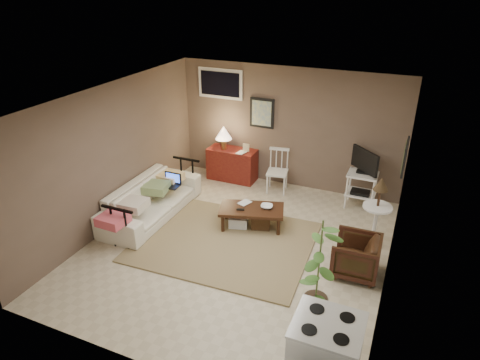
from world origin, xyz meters
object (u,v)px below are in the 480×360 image
at_px(potted_plant, 319,267).
at_px(tv_stand, 362,177).
at_px(spindle_chair, 277,172).
at_px(red_console, 231,161).
at_px(sofa, 151,194).
at_px(armchair, 356,254).
at_px(stove, 325,356).
at_px(side_table, 378,205).
at_px(coffee_table, 251,216).

bearing_deg(potted_plant, tv_stand, 89.11).
bearing_deg(spindle_chair, red_console, 172.38).
height_order(sofa, armchair, sofa).
xyz_separation_m(potted_plant, stove, (0.33, -0.99, -0.32)).
relative_size(red_console, armchair, 1.78).
distance_m(red_console, stove, 5.19).
bearing_deg(sofa, side_table, -81.13).
bearing_deg(armchair, stove, -1.08).
distance_m(spindle_chair, tv_stand, 1.63).
xyz_separation_m(spindle_chair, tv_stand, (1.62, -0.00, 0.19)).
bearing_deg(tv_stand, red_console, 176.91).
relative_size(armchair, potted_plant, 0.45).
bearing_deg(potted_plant, armchair, 74.14).
relative_size(coffee_table, red_console, 1.02).
height_order(tv_stand, side_table, side_table).
bearing_deg(sofa, armchair, -93.83).
bearing_deg(coffee_table, spindle_chair, 91.79).
xyz_separation_m(red_console, armchair, (2.94, -2.19, -0.08)).
xyz_separation_m(red_console, potted_plant, (2.63, -3.28, 0.36)).
bearing_deg(side_table, stove, -92.40).
xyz_separation_m(sofa, spindle_chair, (1.74, 1.81, -0.02)).
bearing_deg(coffee_table, stove, -54.70).
bearing_deg(potted_plant, sofa, 158.17).
height_order(coffee_table, spindle_chair, spindle_chair).
bearing_deg(side_table, coffee_table, -172.00).
distance_m(coffee_table, stove, 3.22).
distance_m(tv_stand, side_table, 1.29).
distance_m(potted_plant, stove, 1.09).
xyz_separation_m(coffee_table, armchair, (1.83, -0.55, 0.10)).
distance_m(side_table, stove, 2.92).
distance_m(sofa, side_table, 3.82).
xyz_separation_m(tv_stand, potted_plant, (-0.05, -3.13, 0.17)).
bearing_deg(coffee_table, side_table, 8.00).
height_order(red_console, side_table, side_table).
distance_m(spindle_chair, stove, 4.54).
bearing_deg(coffee_table, tv_stand, 43.49).
bearing_deg(stove, red_console, 124.80).
xyz_separation_m(side_table, stove, (-0.12, -2.90, -0.30)).
bearing_deg(spindle_chair, coffee_table, -88.21).
distance_m(armchair, stove, 2.07).
relative_size(red_console, spindle_chair, 1.35).
distance_m(sofa, tv_stand, 3.82).
distance_m(sofa, red_console, 2.06).
relative_size(red_console, side_table, 0.97).
height_order(sofa, side_table, side_table).
relative_size(sofa, armchair, 3.30).
height_order(coffee_table, side_table, side_table).
relative_size(spindle_chair, armchair, 1.32).
bearing_deg(coffee_table, potted_plant, -46.98).
bearing_deg(side_table, potted_plant, -103.29).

